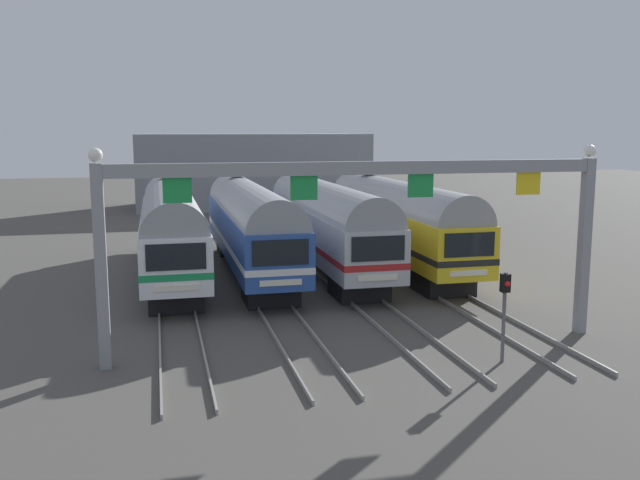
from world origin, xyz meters
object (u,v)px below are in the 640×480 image
commuter_train_stainless (326,221)px  commuter_train_yellow (397,219)px  yard_signal_mast (505,300)px  commuter_train_blue (250,223)px  catenary_gantry (363,202)px  commuter_train_white (171,226)px

commuter_train_stainless → commuter_train_yellow: bearing=0.0°
yard_signal_mast → commuter_train_blue: bearing=111.0°
catenary_gantry → commuter_train_yellow: bearing=65.7°
commuter_train_yellow → yard_signal_mast: (-2.03, -15.88, -0.60)m
catenary_gantry → yard_signal_mast: size_ratio=5.82×
commuter_train_stainless → commuter_train_yellow: same height
commuter_train_blue → catenary_gantry: 13.86m
commuter_train_yellow → commuter_train_white: bearing=180.0°
catenary_gantry → commuter_train_stainless: bearing=81.4°
commuter_train_white → yard_signal_mast: 18.86m
commuter_train_blue → catenary_gantry: bearing=-81.4°
commuter_train_yellow → commuter_train_blue: bearing=180.0°
commuter_train_blue → yard_signal_mast: size_ratio=6.03×
commuter_train_white → commuter_train_stainless: (8.13, 0.00, 0.00)m
commuter_train_white → catenary_gantry: size_ratio=1.04×
commuter_train_yellow → yard_signal_mast: size_ratio=6.03×
commuter_train_white → commuter_train_blue: (4.06, 0.00, 0.00)m
commuter_train_blue → commuter_train_white: bearing=180.0°
commuter_train_stainless → yard_signal_mast: 16.02m
commuter_train_blue → commuter_train_yellow: (8.13, 0.00, 0.00)m
commuter_train_stainless → commuter_train_white: bearing=180.0°
commuter_train_white → yard_signal_mast: size_ratio=6.03×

